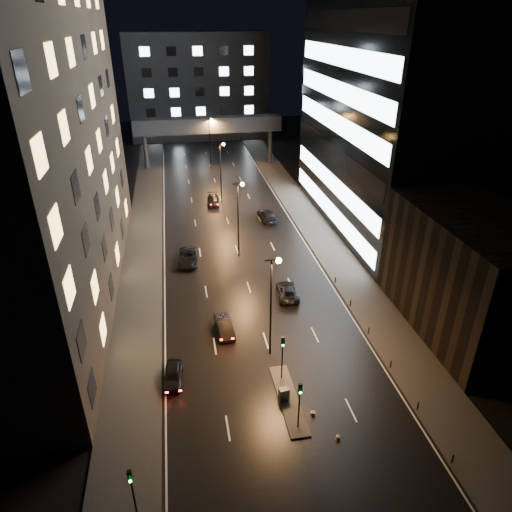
# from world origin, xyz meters

# --- Properties ---
(ground) EXTENTS (160.00, 160.00, 0.00)m
(ground) POSITION_xyz_m (0.00, 40.00, 0.00)
(ground) COLOR black
(ground) RESTS_ON ground
(sidewalk_left) EXTENTS (5.00, 110.00, 0.15)m
(sidewalk_left) POSITION_xyz_m (-12.50, 35.00, 0.07)
(sidewalk_left) COLOR #383533
(sidewalk_left) RESTS_ON ground
(sidewalk_right) EXTENTS (5.00, 110.00, 0.15)m
(sidewalk_right) POSITION_xyz_m (12.50, 35.00, 0.07)
(sidewalk_right) COLOR #383533
(sidewalk_right) RESTS_ON ground
(building_left) EXTENTS (15.00, 48.00, 40.00)m
(building_left) POSITION_xyz_m (-22.50, 24.00, 20.00)
(building_left) COLOR #2D2319
(building_left) RESTS_ON ground
(building_right_low) EXTENTS (10.00, 18.00, 12.00)m
(building_right_low) POSITION_xyz_m (20.00, 9.00, 6.00)
(building_right_low) COLOR black
(building_right_low) RESTS_ON ground
(building_right_glass) EXTENTS (20.00, 36.00, 45.00)m
(building_right_glass) POSITION_xyz_m (25.00, 36.00, 22.50)
(building_right_glass) COLOR black
(building_right_glass) RESTS_ON ground
(building_far) EXTENTS (34.00, 14.00, 25.00)m
(building_far) POSITION_xyz_m (0.00, 98.00, 12.50)
(building_far) COLOR #333335
(building_far) RESTS_ON ground
(skybridge) EXTENTS (30.00, 3.00, 10.00)m
(skybridge) POSITION_xyz_m (0.00, 70.00, 8.34)
(skybridge) COLOR #333335
(skybridge) RESTS_ON ground
(median_island) EXTENTS (1.60, 8.00, 0.15)m
(median_island) POSITION_xyz_m (0.30, 2.00, 0.07)
(median_island) COLOR #383533
(median_island) RESTS_ON ground
(traffic_signal_near) EXTENTS (0.28, 0.34, 4.40)m
(traffic_signal_near) POSITION_xyz_m (0.30, 4.49, 3.09)
(traffic_signal_near) COLOR black
(traffic_signal_near) RESTS_ON median_island
(traffic_signal_far) EXTENTS (0.28, 0.34, 4.40)m
(traffic_signal_far) POSITION_xyz_m (0.30, -1.01, 3.09)
(traffic_signal_far) COLOR black
(traffic_signal_far) RESTS_ON median_island
(traffic_signal_corner) EXTENTS (0.28, 0.34, 4.40)m
(traffic_signal_corner) POSITION_xyz_m (-11.50, -6.01, 2.94)
(traffic_signal_corner) COLOR black
(traffic_signal_corner) RESTS_ON ground
(bollard_row) EXTENTS (0.12, 25.12, 0.90)m
(bollard_row) POSITION_xyz_m (10.20, 6.50, 0.45)
(bollard_row) COLOR black
(bollard_row) RESTS_ON ground
(streetlight_near) EXTENTS (1.45, 0.50, 10.15)m
(streetlight_near) POSITION_xyz_m (0.16, 8.00, 6.50)
(streetlight_near) COLOR black
(streetlight_near) RESTS_ON ground
(streetlight_mid_a) EXTENTS (1.45, 0.50, 10.15)m
(streetlight_mid_a) POSITION_xyz_m (0.16, 28.00, 6.50)
(streetlight_mid_a) COLOR black
(streetlight_mid_a) RESTS_ON ground
(streetlight_mid_b) EXTENTS (1.45, 0.50, 10.15)m
(streetlight_mid_b) POSITION_xyz_m (0.16, 48.00, 6.50)
(streetlight_mid_b) COLOR black
(streetlight_mid_b) RESTS_ON ground
(streetlight_far) EXTENTS (1.45, 0.50, 10.15)m
(streetlight_far) POSITION_xyz_m (0.16, 68.00, 6.50)
(streetlight_far) COLOR black
(streetlight_far) RESTS_ON ground
(car_away_a) EXTENTS (1.91, 4.00, 1.32)m
(car_away_a) POSITION_xyz_m (-9.00, 5.99, 0.66)
(car_away_a) COLOR black
(car_away_a) RESTS_ON ground
(car_away_b) EXTENTS (1.84, 4.29, 1.37)m
(car_away_b) POSITION_xyz_m (-3.80, 12.05, 0.69)
(car_away_b) COLOR black
(car_away_b) RESTS_ON ground
(car_away_c) EXTENTS (3.06, 5.70, 1.52)m
(car_away_c) POSITION_xyz_m (-6.64, 27.39, 0.76)
(car_away_c) COLOR black
(car_away_c) RESTS_ON ground
(car_away_d) EXTENTS (2.27, 4.97, 1.41)m
(car_away_d) POSITION_xyz_m (-1.50, 47.39, 0.70)
(car_away_d) COLOR black
(car_away_d) RESTS_ON ground
(car_toward_a) EXTENTS (2.70, 4.97, 1.32)m
(car_toward_a) POSITION_xyz_m (3.98, 17.40, 0.66)
(car_toward_a) COLOR black
(car_toward_a) RESTS_ON ground
(car_toward_b) EXTENTS (2.61, 5.57, 1.57)m
(car_toward_b) POSITION_xyz_m (6.10, 39.16, 0.79)
(car_toward_b) COLOR black
(car_toward_b) RESTS_ON ground
(utility_cabinet) EXTENTS (0.86, 0.62, 1.14)m
(utility_cabinet) POSITION_xyz_m (-0.10, 1.99, 0.72)
(utility_cabinet) COLOR #474649
(utility_cabinet) RESTS_ON median_island
(cone_a) EXTENTS (0.51, 0.51, 0.46)m
(cone_a) POSITION_xyz_m (1.82, 0.09, 0.23)
(cone_a) COLOR red
(cone_a) RESTS_ON ground
(cone_b) EXTENTS (0.42, 0.42, 0.51)m
(cone_b) POSITION_xyz_m (3.00, -2.53, 0.26)
(cone_b) COLOR orange
(cone_b) RESTS_ON ground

